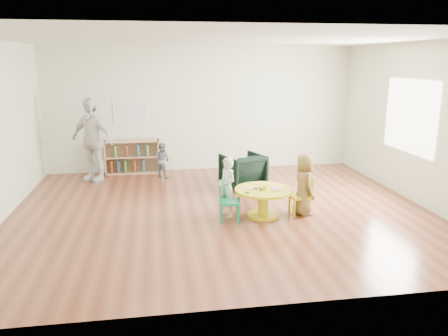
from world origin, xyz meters
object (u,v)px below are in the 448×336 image
Objects in this scene: kid_chair_right at (302,195)px; adult_caretaker at (92,140)px; toddler at (162,160)px; activity_table at (263,197)px; bookshelf at (132,157)px; child_left at (227,187)px; armchair at (243,171)px; child_right at (304,185)px; kid_chair_left at (227,200)px.

kid_chair_right is 0.35× the size of adult_caretaker.
activity_table is at bearing 157.09° from toddler.
bookshelf is 1.22× the size of child_left.
child_left is (-0.58, -1.58, 0.15)m from armchair.
activity_table is 0.53× the size of adult_caretaker.
child_right is at bearing 91.77° from armchair.
adult_caretaker is at bearing -38.48° from armchair.
activity_table is 1.53× the size of kid_chair_right.
kid_chair_left is 1.03× the size of kid_chair_right.
child_left is (-1.25, 0.07, 0.16)m from kid_chair_right.
bookshelf is at bearing 1.29° from toddler.
adult_caretaker reaches higher than bookshelf.
bookshelf is 0.69× the size of adult_caretaker.
child_right reaches higher than activity_table.
kid_chair_left reaches higher than activity_table.
kid_chair_left reaches higher than kid_chair_right.
bookshelf is (-1.62, 3.33, 0.03)m from kid_chair_left.
toddler is at bearing -53.94° from armchair.
toddler reaches higher than activity_table.
bookshelf is at bearing -54.54° from armchair.
toddler is at bearing 119.79° from activity_table.
kid_chair_right is at bearing -47.71° from bookshelf.
activity_table is at bearing -55.23° from bookshelf.
armchair is 0.99× the size of toddler.
child_left is (-0.58, 0.10, 0.17)m from activity_table.
toddler is (-0.95, 2.84, 0.05)m from kid_chair_left.
armchair is 0.77× the size of child_left.
activity_table is 0.95× the size of child_left.
bookshelf is at bearing 41.44° from kid_chair_right.
armchair is at bearing -34.65° from bookshelf.
child_left is at bearing -62.00° from bookshelf.
child_right reaches higher than child_left.
child_left reaches higher than toddler.
activity_table is at bearing 106.57° from kid_chair_left.
activity_table is at bearing 82.08° from child_right.
activity_table is 0.61m from child_left.
armchair is (-0.00, 1.68, 0.02)m from activity_table.
activity_table is at bearing -8.77° from adult_caretaker.
toddler is (-1.57, 1.06, 0.04)m from armchair.
child_left is 3.57m from adult_caretaker.
kid_chair_left is 3.71m from bookshelf.
armchair is 0.43× the size of adult_caretaker.
kid_chair_right is (0.67, 0.03, 0.00)m from activity_table.
toddler reaches higher than kid_chair_left.
child_right reaches higher than armchair.
child_right is 0.58× the size of adult_caretaker.
child_right is (1.25, -0.11, 0.02)m from child_left.
adult_caretaker is (-2.38, 2.79, 0.54)m from kid_chair_left.
kid_chair_left is 1.88m from armchair.
toddler is at bearing 38.69° from kid_chair_right.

